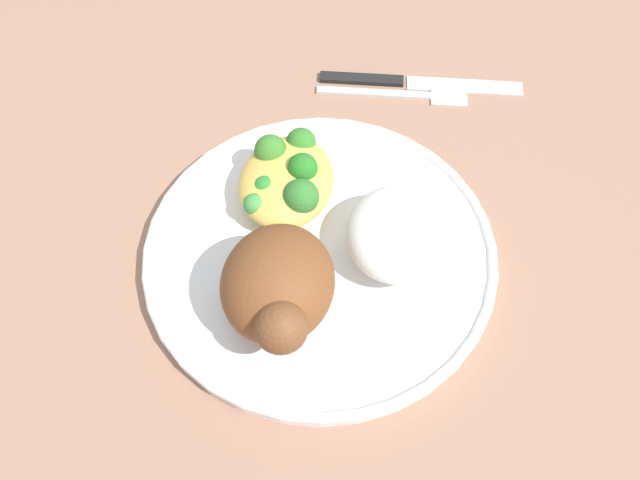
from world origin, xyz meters
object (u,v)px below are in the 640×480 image
at_px(fork, 402,94).
at_px(roasted_chicken, 278,287).
at_px(mac_cheese_with_broccoli, 287,179).
at_px(knife, 406,81).
at_px(rice_pile, 398,234).
at_px(plate, 320,252).

bearing_deg(fork, roasted_chicken, -13.04).
height_order(roasted_chicken, mac_cheese_with_broccoli, roasted_chicken).
distance_m(roasted_chicken, knife, 0.28).
bearing_deg(roasted_chicken, rice_pile, 132.20).
bearing_deg(mac_cheese_with_broccoli, plate, 37.58).
distance_m(rice_pile, mac_cheese_with_broccoli, 0.10).
relative_size(rice_pile, knife, 0.45).
bearing_deg(rice_pile, roasted_chicken, -47.80).
distance_m(plate, rice_pile, 0.07).
height_order(plate, rice_pile, rice_pile).
height_order(plate, fork, plate).
height_order(mac_cheese_with_broccoli, knife, mac_cheese_with_broccoli).
relative_size(rice_pile, fork, 0.60).
bearing_deg(rice_pile, plate, -80.63).
relative_size(plate, mac_cheese_with_broccoli, 2.90).
height_order(rice_pile, fork, rice_pile).
distance_m(fork, knife, 0.02).
bearing_deg(mac_cheese_with_broccoli, fork, 152.15).
distance_m(roasted_chicken, fork, 0.26).
xyz_separation_m(plate, mac_cheese_with_broccoli, (-0.05, -0.04, 0.03)).
distance_m(plate, mac_cheese_with_broccoli, 0.06).
height_order(roasted_chicken, fork, roasted_chicken).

